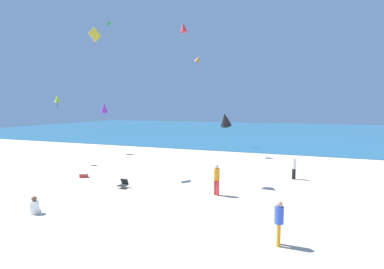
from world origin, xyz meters
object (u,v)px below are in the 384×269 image
person_4 (279,220)px  kite_green (109,24)px  person_3 (294,167)px  cooler_box (84,175)px  kite_red (183,27)px  kite_black (225,119)px  kite_yellow (95,35)px  person_2 (35,207)px  beach_chair_near_camera (123,184)px  kite_lime (57,99)px  person_0 (217,178)px  kite_orange (197,59)px  kite_purple (104,108)px

person_4 → kite_green: size_ratio=1.32×
person_3 → cooler_box: bearing=65.2°
cooler_box → kite_red: 18.39m
kite_black → kite_yellow: size_ratio=1.12×
person_2 → kite_green: bearing=-17.3°
beach_chair_near_camera → kite_lime: (-10.04, 4.88, 5.45)m
beach_chair_near_camera → person_0: size_ratio=0.33×
person_0 → person_4: 6.11m
kite_lime → person_3: bearing=3.1°
beach_chair_near_camera → kite_yellow: (-4.05, 2.78, 9.98)m
cooler_box → person_0: (9.97, -0.66, 0.87)m
beach_chair_near_camera → kite_orange: 23.16m
person_2 → kite_black: (7.21, 7.91, 3.90)m
person_2 → kite_black: size_ratio=0.48×
kite_orange → person_0: bearing=-67.7°
person_3 → kite_red: kite_red is taller
person_4 → kite_black: (-3.76, 7.14, 3.26)m
person_0 → kite_lime: (-15.86, 4.29, 4.68)m
kite_green → cooler_box: bearing=-63.1°
kite_black → kite_green: 20.48m
beach_chair_near_camera → kite_purple: 15.23m
person_3 → kite_orange: (-12.18, 14.37, 10.26)m
kite_orange → kite_green: 11.42m
person_2 → kite_black: bearing=-85.1°
kite_red → kite_orange: (-0.70, 6.53, -2.23)m
person_3 → kite_yellow: (-13.94, -3.18, 9.38)m
kite_yellow → kite_purple: 11.14m
cooler_box → kite_lime: bearing=148.3°
person_2 → kite_lime: bearing=-2.0°
person_0 → kite_red: size_ratio=1.10×
person_0 → kite_green: 23.27m
person_2 → kite_orange: bearing=-40.9°
kite_purple → cooler_box: bearing=-60.2°
kite_lime → beach_chair_near_camera: bearing=-25.9°
beach_chair_near_camera → kite_purple: (-9.64, 10.82, 4.66)m
kite_red → kite_lime: (-8.45, -8.92, -7.64)m
beach_chair_near_camera → person_2: bearing=-12.9°
cooler_box → kite_green: size_ratio=0.52×
person_0 → kite_red: 19.53m
cooler_box → person_4: 14.75m
kite_orange → kite_purple: 13.52m
kite_orange → kite_yellow: bearing=-95.7°
cooler_box → kite_green: (-5.51, 10.87, 13.87)m
kite_orange → kite_purple: bearing=-127.7°
beach_chair_near_camera → kite_red: 19.09m
person_0 → person_4: (3.67, -4.88, -0.07)m
beach_chair_near_camera → kite_yellow: 11.12m
beach_chair_near_camera → kite_black: size_ratio=0.33×
kite_purple → person_4: bearing=-38.3°
person_2 → person_4: person_4 is taller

